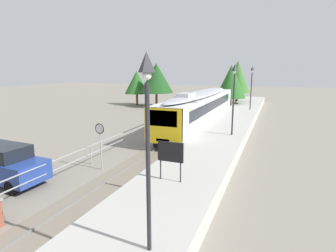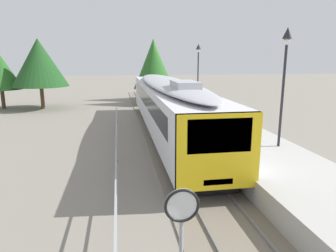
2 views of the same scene
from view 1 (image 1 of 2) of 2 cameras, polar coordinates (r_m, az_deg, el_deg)
name	(u,v)px [view 1 (image 1 of 2)]	position (r m, az deg, el deg)	size (l,w,h in m)	color
ground_plane	(159,132)	(26.16, -1.84, -1.21)	(160.00, 160.00, 0.00)	gray
track_rails	(189,134)	(25.13, 4.44, -1.69)	(3.20, 60.00, 0.14)	slate
commuter_train	(201,106)	(28.41, 6.83, 4.15)	(2.82, 20.51, 3.74)	silver
station_platform	(225,133)	(24.31, 11.79, -1.36)	(3.90, 60.00, 0.90)	#B7B5AD
platform_lamp_near_end	(147,118)	(6.88, -4.32, 1.66)	(0.34, 0.34, 5.35)	#232328
platform_lamp_mid_platform	(234,86)	(21.09, 13.64, 8.08)	(0.34, 0.34, 5.35)	#232328
platform_lamp_far_end	(252,80)	(35.73, 17.09, 9.23)	(0.34, 0.34, 5.35)	#232328
platform_notice_board	(170,153)	(12.16, 0.52, -5.71)	(1.20, 0.08, 1.80)	#232328
speed_limit_sign	(100,135)	(16.28, -14.01, -1.81)	(0.61, 0.10, 2.81)	#9EA0A5
carpark_fence	(91,150)	(17.69, -15.83, -4.91)	(0.06, 36.06, 1.25)	#9EA0A5
parked_suv_blue	(4,164)	(16.57, -31.07, -6.75)	(4.68, 2.11, 2.04)	navy
tree_behind_carpark	(231,81)	(41.91, 13.02, 9.05)	(4.46, 4.46, 6.55)	brown
tree_behind_station_far	(156,78)	(43.65, -2.46, 9.97)	(5.35, 5.35, 6.87)	brown
tree_distant_left	(237,77)	(45.44, 14.30, 9.96)	(4.01, 4.01, 7.28)	brown
tree_distant_centre	(137,82)	(46.23, -6.56, 9.04)	(4.04, 4.04, 5.64)	brown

